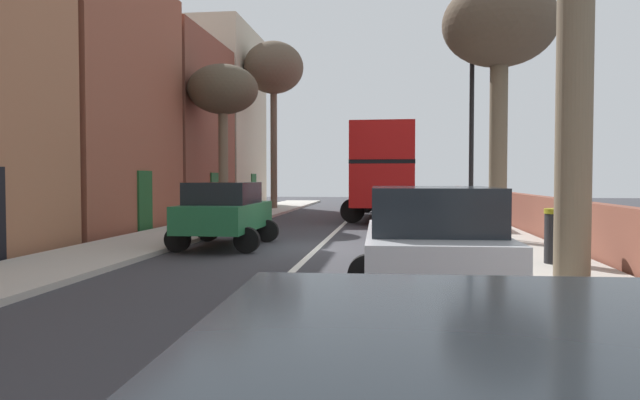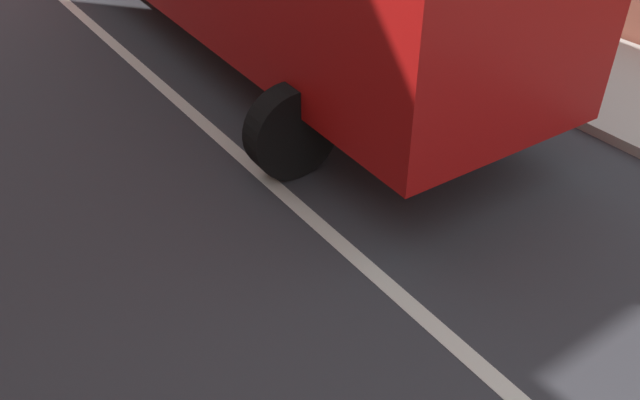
# 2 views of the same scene
# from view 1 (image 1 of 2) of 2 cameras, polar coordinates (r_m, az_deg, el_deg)

# --- Properties ---
(ground_plane) EXTENTS (84.00, 84.00, 0.00)m
(ground_plane) POSITION_cam_1_polar(r_m,az_deg,el_deg) (15.79, -0.25, -4.63)
(ground_plane) COLOR #333338
(road_centre_line) EXTENTS (0.16, 54.00, 0.01)m
(road_centre_line) POSITION_cam_1_polar(r_m,az_deg,el_deg) (15.78, -0.25, -4.62)
(road_centre_line) COLOR silver
(road_centre_line) RESTS_ON ground
(sidewalk_left) EXTENTS (2.60, 60.00, 0.12)m
(sidewalk_left) POSITION_cam_1_polar(r_m,az_deg,el_deg) (17.10, -16.80, -4.00)
(sidewalk_left) COLOR #B2ADA3
(sidewalk_left) RESTS_ON ground
(sidewalk_right) EXTENTS (2.60, 60.00, 0.12)m
(sidewalk_right) POSITION_cam_1_polar(r_m,az_deg,el_deg) (15.92, 17.59, -4.46)
(sidewalk_right) COLOR #B2ADA3
(sidewalk_right) RESTS_ON ground
(terraced_houses_left) EXTENTS (4.07, 47.68, 10.84)m
(terraced_houses_left) POSITION_cam_1_polar(r_m,az_deg,el_deg) (19.41, -26.26, 10.65)
(terraced_houses_left) COLOR brown
(terraced_houses_left) RESTS_ON ground
(boundary_wall_right) EXTENTS (0.36, 54.00, 1.30)m
(boundary_wall_right) POSITION_cam_1_polar(r_m,az_deg,el_deg) (16.22, 23.00, -2.31)
(boundary_wall_right) COLOR brown
(boundary_wall_right) RESTS_ON ground
(double_decker_bus) EXTENTS (3.80, 11.19, 4.06)m
(double_decker_bus) POSITION_cam_1_polar(r_m,az_deg,el_deg) (28.30, 6.47, 3.12)
(double_decker_bus) COLOR #B51110
(double_decker_bus) RESTS_ON ground
(parked_car_green_left_1) EXTENTS (2.44, 4.16, 1.74)m
(parked_car_green_left_1) POSITION_cam_1_polar(r_m,az_deg,el_deg) (16.22, -9.03, -1.02)
(parked_car_green_left_1) COLOR #1E6038
(parked_car_green_left_1) RESTS_ON ground
(parked_car_silver_right_2) EXTENTS (2.48, 3.98, 1.74)m
(parked_car_silver_right_2) POSITION_cam_1_polar(r_m,az_deg,el_deg) (8.30, 10.57, -4.05)
(parked_car_silver_right_2) COLOR #B7BABF
(parked_car_silver_right_2) RESTS_ON ground
(street_tree_left_0) EXTENTS (3.41, 3.41, 9.50)m
(street_tree_left_0) POSITION_cam_1_polar(r_m,az_deg,el_deg) (34.95, -4.45, 12.27)
(street_tree_left_0) COLOR brown
(street_tree_left_0) RESTS_ON sidewalk_left
(street_tree_right_1) EXTENTS (3.13, 3.13, 7.16)m
(street_tree_right_1) POSITION_cam_1_polar(r_m,az_deg,el_deg) (17.78, 16.74, 15.26)
(street_tree_right_1) COLOR brown
(street_tree_right_1) RESTS_ON sidewalk_right
(street_tree_left_4) EXTENTS (2.94, 2.94, 6.46)m
(street_tree_left_4) POSITION_cam_1_polar(r_m,az_deg,el_deg) (25.61, -9.23, 10.09)
(street_tree_left_4) COLOR brown
(street_tree_left_4) RESTS_ON sidewalk_left
(lamppost_right) EXTENTS (0.32, 0.32, 6.31)m
(lamppost_right) POSITION_cam_1_polar(r_m,az_deg,el_deg) (18.67, 14.26, 8.05)
(lamppost_right) COLOR black
(lamppost_right) RESTS_ON sidewalk_right
(litter_bin_right) EXTENTS (0.55, 0.55, 1.11)m
(litter_bin_right) POSITION_cam_1_polar(r_m,az_deg,el_deg) (13.07, 21.72, -3.19)
(litter_bin_right) COLOR black
(litter_bin_right) RESTS_ON sidewalk_right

